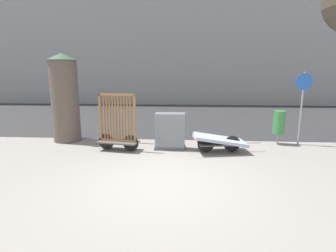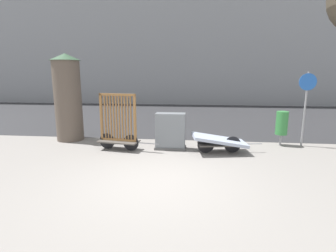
{
  "view_description": "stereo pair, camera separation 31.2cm",
  "coord_description": "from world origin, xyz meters",
  "views": [
    {
      "loc": [
        0.54,
        -5.5,
        2.42
      ],
      "look_at": [
        0.0,
        2.45,
        0.81
      ],
      "focal_mm": 28.0,
      "sensor_mm": 36.0,
      "label": 1
    },
    {
      "loc": [
        0.85,
        -5.47,
        2.42
      ],
      "look_at": [
        0.0,
        2.45,
        0.81
      ],
      "focal_mm": 28.0,
      "sensor_mm": 36.0,
      "label": 2
    }
  ],
  "objects": [
    {
      "name": "trash_bin",
      "position": [
        3.74,
        3.54,
        0.77
      ],
      "size": [
        0.39,
        0.39,
        1.17
      ],
      "color": "gray",
      "rests_on": "ground_plane"
    },
    {
      "name": "building_facade",
      "position": [
        0.0,
        16.88,
        7.64
      ],
      "size": [
        48.0,
        4.0,
        15.28
      ],
      "color": "gray",
      "rests_on": "ground_plane"
    },
    {
      "name": "ground_plane",
      "position": [
        0.0,
        0.0,
        0.0
      ],
      "size": [
        60.0,
        60.0,
        0.0
      ],
      "primitive_type": "plane",
      "color": "gray"
    },
    {
      "name": "bike_cart_with_mattress",
      "position": [
        1.59,
        2.45,
        0.37
      ],
      "size": [
        2.2,
        1.07,
        0.59
      ],
      "rotation": [
        0.0,
        0.0,
        0.15
      ],
      "color": "#4C4742",
      "rests_on": "ground_plane"
    },
    {
      "name": "road_strip",
      "position": [
        0.0,
        9.38,
        0.0
      ],
      "size": [
        56.0,
        10.99,
        0.01
      ],
      "color": "#2D2D30",
      "rests_on": "ground_plane"
    },
    {
      "name": "sign_post",
      "position": [
        4.43,
        3.53,
        1.6
      ],
      "size": [
        0.55,
        0.06,
        2.47
      ],
      "color": "gray",
      "rests_on": "ground_plane"
    },
    {
      "name": "utility_cabinet",
      "position": [
        0.05,
        2.72,
        0.54
      ],
      "size": [
        1.0,
        0.48,
        1.17
      ],
      "color": "#4C4C4C",
      "rests_on": "ground_plane"
    },
    {
      "name": "bike_cart_with_bedframe",
      "position": [
        -1.58,
        2.45,
        0.68
      ],
      "size": [
        2.01,
        0.75,
        1.8
      ],
      "rotation": [
        0.0,
        0.0,
        -0.16
      ],
      "color": "#4C4742",
      "rests_on": "ground_plane"
    },
    {
      "name": "advertising_column",
      "position": [
        -3.75,
        3.54,
        1.58
      ],
      "size": [
        1.06,
        1.06,
        3.1
      ],
      "color": "brown",
      "rests_on": "ground_plane"
    }
  ]
}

